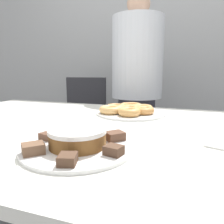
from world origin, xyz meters
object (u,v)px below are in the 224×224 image
at_px(plate_cake, 78,148).
at_px(frosted_cake, 78,137).
at_px(office_chair_left, 82,129).
at_px(plate_donuts, 131,113).
at_px(person_standing, 137,92).

height_order(plate_cake, frosted_cake, frosted_cake).
distance_m(plate_cake, frosted_cake, 0.03).
xyz_separation_m(office_chair_left, plate_donuts, (0.65, -0.71, 0.33)).
height_order(office_chair_left, plate_donuts, office_chair_left).
xyz_separation_m(office_chair_left, plate_cake, (0.63, -1.26, 0.33)).
height_order(person_standing, office_chair_left, person_standing).
relative_size(person_standing, frosted_cake, 9.44).
height_order(office_chair_left, frosted_cake, office_chair_left).
relative_size(plate_cake, frosted_cake, 1.95).
bearing_deg(office_chair_left, plate_donuts, -54.21).
bearing_deg(person_standing, frosted_cake, -85.62).
height_order(plate_donuts, frosted_cake, frosted_cake).
bearing_deg(frosted_cake, plate_cake, 180.00).
bearing_deg(plate_cake, office_chair_left, 116.46).
height_order(person_standing, plate_cake, person_standing).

